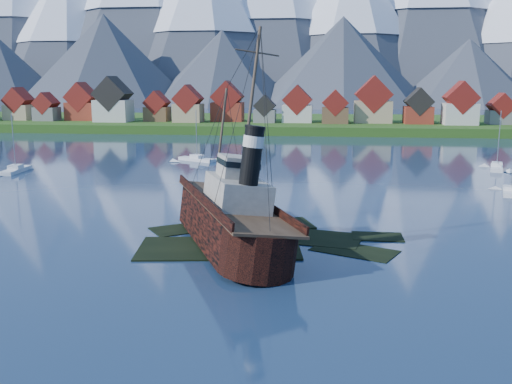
# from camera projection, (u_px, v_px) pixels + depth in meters

# --- Properties ---
(ground) EXTENTS (1400.00, 1400.00, 0.00)m
(ground) POSITION_uv_depth(u_px,v_px,m) (248.00, 245.00, 65.36)
(ground) COLOR navy
(ground) RESTS_ON ground
(shoal) EXTENTS (31.71, 21.24, 1.14)m
(shoal) POSITION_uv_depth(u_px,v_px,m) (266.00, 243.00, 67.32)
(shoal) COLOR black
(shoal) RESTS_ON ground
(shore_bank) EXTENTS (600.00, 80.00, 3.20)m
(shore_bank) POSITION_uv_depth(u_px,v_px,m) (304.00, 127.00, 230.98)
(shore_bank) COLOR #224714
(shore_bank) RESTS_ON ground
(seawall) EXTENTS (600.00, 2.50, 2.00)m
(seawall) POSITION_uv_depth(u_px,v_px,m) (300.00, 136.00, 193.96)
(seawall) COLOR #3F3D38
(seawall) RESTS_ON ground
(town) EXTENTS (250.96, 16.69, 17.30)m
(town) POSITION_uv_depth(u_px,v_px,m) (215.00, 106.00, 215.78)
(town) COLOR maroon
(town) RESTS_ON ground
(mountains) EXTENTS (965.00, 340.00, 205.00)m
(mountains) POSITION_uv_depth(u_px,v_px,m) (318.00, 1.00, 517.09)
(mountains) COLOR #2D333D
(mountains) RESTS_ON ground
(tugboat_wreck) EXTENTS (7.49, 32.27, 25.57)m
(tugboat_wreck) POSITION_uv_depth(u_px,v_px,m) (229.00, 215.00, 66.21)
(tugboat_wreck) COLOR black
(tugboat_wreck) RESTS_ON ground
(sailboat_a) EXTENTS (3.49, 10.45, 12.53)m
(sailboat_a) POSITION_uv_depth(u_px,v_px,m) (16.00, 171.00, 117.00)
(sailboat_a) COLOR white
(sailboat_a) RESTS_ON ground
(sailboat_c) EXTENTS (9.63, 6.74, 12.44)m
(sailboat_c) POSITION_uv_depth(u_px,v_px,m) (197.00, 160.00, 133.05)
(sailboat_c) COLOR white
(sailboat_c) RESTS_ON ground
(sailboat_d) EXTENTS (4.86, 9.76, 12.92)m
(sailboat_d) POSITION_uv_depth(u_px,v_px,m) (497.00, 168.00, 120.36)
(sailboat_d) COLOR white
(sailboat_d) RESTS_ON ground
(sailboat_f) EXTENTS (4.60, 9.29, 10.01)m
(sailboat_f) POSITION_uv_depth(u_px,v_px,m) (510.00, 192.00, 95.08)
(sailboat_f) COLOR white
(sailboat_f) RESTS_ON ground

